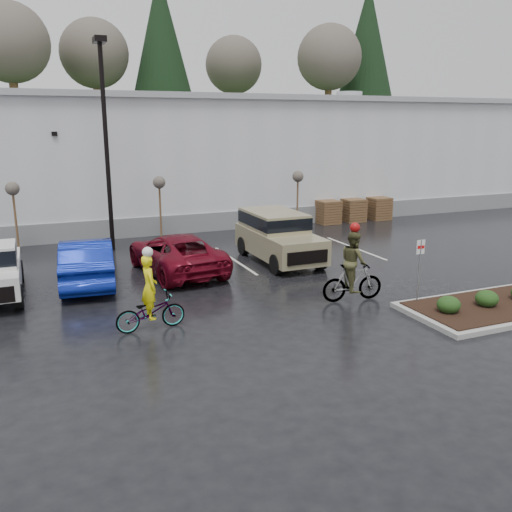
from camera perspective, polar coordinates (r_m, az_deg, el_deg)
name	(u,v)px	position (r m, az deg, el deg)	size (l,w,h in m)	color
ground	(315,325)	(15.95, 6.20, -7.24)	(120.00, 120.00, 0.00)	black
warehouse	(150,156)	(35.78, -11.07, 10.34)	(60.50, 15.50, 7.20)	silver
wooded_ridge	(103,149)	(58.50, -15.76, 10.75)	(80.00, 25.00, 6.00)	#1F3C19
lamppost	(105,123)	(25.20, -15.62, 13.32)	(0.50, 1.00, 9.22)	black
sapling_west	(13,193)	(26.17, -24.23, 6.11)	(0.60, 0.60, 3.20)	#4C341E
sapling_mid	(159,186)	(26.79, -10.14, 7.27)	(0.60, 0.60, 3.20)	#4C341E
sapling_east	(298,180)	(29.33, 4.43, 8.01)	(0.60, 0.60, 3.20)	#4C341E
pallet_stack_a	(328,212)	(31.66, 7.58, 4.61)	(1.20, 1.20, 1.35)	#4C341E
pallet_stack_b	(353,210)	(32.54, 10.18, 4.77)	(1.20, 1.20, 1.35)	#4C341E
pallet_stack_c	(379,208)	(33.54, 12.78, 4.91)	(1.20, 1.20, 1.35)	#4C341E
shrub_a	(449,305)	(17.29, 19.62, -4.85)	(0.70, 0.70, 0.52)	black
shrub_b	(487,299)	(18.30, 23.13, -4.14)	(0.70, 0.70, 0.52)	black
fire_lane_sign	(419,264)	(17.75, 16.83, -0.80)	(0.30, 0.05, 2.20)	gray
car_blue	(87,261)	(20.50, -17.37, -0.54)	(1.78, 5.10, 1.68)	navy
car_red	(176,253)	(21.32, -8.43, 0.30)	(2.55, 5.53, 1.54)	maroon
suv_tan	(279,238)	(22.71, 2.49, 1.96)	(2.20, 5.10, 2.06)	gray
cyclist_hivis	(150,305)	(15.58, -11.08, -5.04)	(2.03, 0.84, 2.41)	#3F3F44
cyclist_olive	(353,273)	(17.96, 10.17, -1.79)	(2.07, 1.02, 2.62)	#3F3F44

